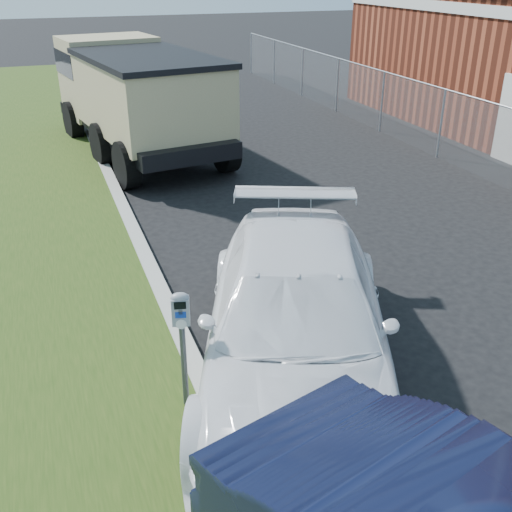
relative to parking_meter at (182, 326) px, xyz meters
name	(u,v)px	position (x,y,z in m)	size (l,w,h in m)	color
ground	(373,334)	(2.88, 0.71, -1.19)	(120.00, 120.00, 0.00)	black
chainlink_fence	(443,110)	(8.88, 7.71, 0.07)	(0.06, 30.06, 30.00)	slate
parking_meter	(182,326)	(0.00, 0.00, 0.00)	(0.23, 0.18, 1.46)	#3F4247
white_wagon	(295,314)	(1.51, 0.38, -0.39)	(2.25, 5.53, 1.61)	white
dump_truck	(134,93)	(1.42, 11.15, 0.40)	(3.83, 7.54, 2.83)	black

